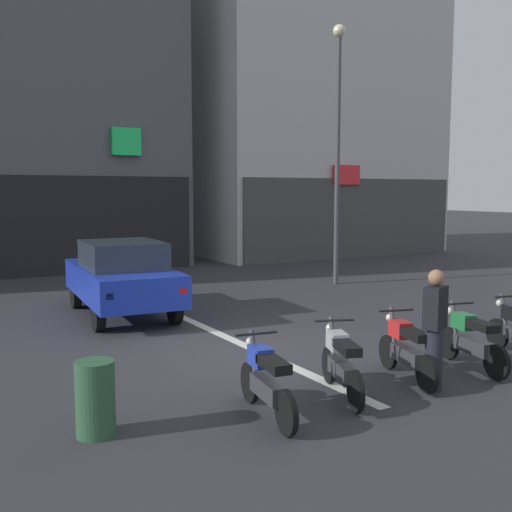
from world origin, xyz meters
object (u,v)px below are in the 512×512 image
(motorcycle_red_row_centre, at_px, (406,349))
(motorcycle_silver_row_left_mid, at_px, (341,362))
(car_blue_crossing_near, at_px, (122,276))
(person_by_motorcycles, at_px, (435,329))
(motorcycle_blue_row_leftmost, at_px, (266,380))
(motorcycle_green_row_right_mid, at_px, (471,339))
(trash_bin, at_px, (95,398))
(street_lamp, at_px, (338,130))

(motorcycle_red_row_centre, bearing_deg, motorcycle_silver_row_left_mid, -176.72)
(car_blue_crossing_near, bearing_deg, motorcycle_silver_row_left_mid, -82.32)
(person_by_motorcycles, bearing_deg, motorcycle_silver_row_left_mid, 159.82)
(motorcycle_blue_row_leftmost, xyz_separation_m, motorcycle_green_row_right_mid, (3.74, 0.10, 0.00))
(person_by_motorcycles, bearing_deg, car_blue_crossing_near, 106.93)
(car_blue_crossing_near, distance_m, trash_bin, 6.56)
(motorcycle_red_row_centre, xyz_separation_m, motorcycle_green_row_right_mid, (1.25, -0.10, 0.00))
(street_lamp, relative_size, motorcycle_blue_row_leftmost, 4.43)
(street_lamp, bearing_deg, motorcycle_silver_row_left_mid, -127.64)
(motorcycle_silver_row_left_mid, distance_m, trash_bin, 3.20)
(car_blue_crossing_near, height_order, motorcycle_blue_row_leftmost, car_blue_crossing_near)
(motorcycle_blue_row_leftmost, distance_m, motorcycle_silver_row_left_mid, 1.26)
(car_blue_crossing_near, xyz_separation_m, motorcycle_red_row_centre, (2.12, -6.42, -0.43))
(motorcycle_blue_row_leftmost, xyz_separation_m, motorcycle_silver_row_left_mid, (1.25, 0.13, 0.00))
(car_blue_crossing_near, height_order, motorcycle_green_row_right_mid, car_blue_crossing_near)
(motorcycle_red_row_centre, relative_size, trash_bin, 1.91)
(motorcycle_blue_row_leftmost, distance_m, motorcycle_green_row_right_mid, 3.74)
(motorcycle_blue_row_leftmost, distance_m, motorcycle_red_row_centre, 2.50)
(car_blue_crossing_near, relative_size, person_by_motorcycles, 2.53)
(motorcycle_red_row_centre, height_order, motorcycle_green_row_right_mid, same)
(motorcycle_blue_row_leftmost, relative_size, motorcycle_silver_row_left_mid, 1.05)
(car_blue_crossing_near, distance_m, person_by_motorcycles, 7.26)
(street_lamp, bearing_deg, motorcycle_green_row_right_mid, -113.99)
(person_by_motorcycles, bearing_deg, motorcycle_red_row_centre, 89.23)
(trash_bin, bearing_deg, motorcycle_blue_row_leftmost, -14.48)
(car_blue_crossing_near, distance_m, street_lamp, 7.76)
(motorcycle_silver_row_left_mid, distance_m, motorcycle_red_row_centre, 1.25)
(motorcycle_blue_row_leftmost, bearing_deg, motorcycle_green_row_right_mid, 1.53)
(motorcycle_green_row_right_mid, bearing_deg, street_lamp, 66.01)
(car_blue_crossing_near, distance_m, motorcycle_green_row_right_mid, 7.35)
(motorcycle_blue_row_leftmost, height_order, trash_bin, motorcycle_blue_row_leftmost)
(car_blue_crossing_near, relative_size, motorcycle_green_row_right_mid, 2.57)
(car_blue_crossing_near, distance_m, motorcycle_red_row_centre, 6.77)
(motorcycle_red_row_centre, bearing_deg, street_lamp, 58.42)
(motorcycle_silver_row_left_mid, relative_size, trash_bin, 1.86)
(motorcycle_red_row_centre, xyz_separation_m, trash_bin, (-4.42, 0.29, -0.03))
(motorcycle_blue_row_leftmost, distance_m, trash_bin, 1.99)
(person_by_motorcycles, relative_size, trash_bin, 1.96)
(motorcycle_silver_row_left_mid, distance_m, person_by_motorcycles, 1.38)
(motorcycle_silver_row_left_mid, height_order, motorcycle_green_row_right_mid, same)
(motorcycle_red_row_centre, height_order, trash_bin, motorcycle_red_row_centre)
(street_lamp, xyz_separation_m, person_by_motorcycles, (-4.68, -8.13, -3.57))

